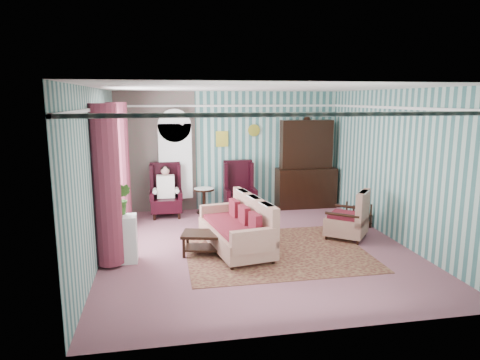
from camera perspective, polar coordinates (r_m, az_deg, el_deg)
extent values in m
plane|color=#8E5262|center=(8.06, 2.11, -8.92)|extent=(6.00, 6.00, 0.00)
cube|color=#3A6967|center=(10.62, -1.36, 3.92)|extent=(5.50, 0.02, 2.90)
cube|color=#3A6967|center=(4.88, 9.92, -4.43)|extent=(5.50, 0.02, 2.90)
cube|color=#3A6967|center=(7.59, -18.51, 0.61)|extent=(0.02, 6.00, 2.90)
cube|color=#3A6967|center=(8.72, 20.12, 1.76)|extent=(0.02, 6.00, 2.90)
cube|color=white|center=(7.60, 2.26, 12.15)|extent=(5.50, 6.00, 0.02)
cube|color=#894656|center=(10.48, -11.14, 3.62)|extent=(1.90, 0.01, 2.90)
cube|color=white|center=(7.60, 2.24, 9.51)|extent=(5.50, 6.00, 0.05)
cube|color=white|center=(8.16, -17.78, 2.04)|extent=(0.04, 1.50, 1.90)
cylinder|color=maroon|center=(7.15, -17.36, -0.75)|extent=(0.44, 0.44, 2.60)
cylinder|color=maroon|center=(9.20, -15.86, 1.82)|extent=(0.44, 0.44, 2.60)
cube|color=gold|center=(10.53, -2.42, 5.49)|extent=(0.30, 0.03, 0.38)
cube|color=silver|center=(10.38, -8.59, 1.80)|extent=(0.80, 0.28, 2.24)
cube|color=black|center=(10.85, 8.86, 2.50)|extent=(1.50, 0.56, 2.36)
cube|color=black|center=(10.08, -9.86, -1.37)|extent=(0.76, 0.80, 1.25)
cube|color=black|center=(10.24, -0.02, -1.01)|extent=(0.76, 0.80, 1.25)
cylinder|color=black|center=(10.34, -4.81, -2.78)|extent=(0.50, 0.50, 0.60)
cube|color=black|center=(9.60, 15.51, -4.40)|extent=(0.45, 0.38, 0.54)
cube|color=white|center=(7.51, -15.68, -7.60)|extent=(0.55, 0.35, 0.80)
cube|color=#4B1920|center=(7.86, 4.76, -9.45)|extent=(3.20, 2.60, 0.01)
cube|color=beige|center=(7.75, -0.64, -5.57)|extent=(1.42, 2.12, 1.07)
cube|color=beige|center=(8.68, 14.05, -4.27)|extent=(1.10, 1.10, 1.03)
cube|color=black|center=(7.68, -4.48, -8.42)|extent=(0.94, 0.68, 0.39)
imported|color=#204816|center=(7.22, -16.57, -3.49)|extent=(0.44, 0.42, 0.39)
imported|color=#1D4D18|center=(7.43, -15.49, -2.46)|extent=(0.33, 0.29, 0.53)
imported|color=#1E4D18|center=(7.37, -16.62, -3.28)|extent=(0.27, 0.27, 0.37)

